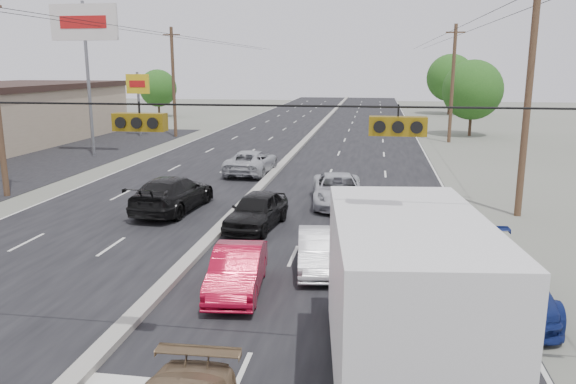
% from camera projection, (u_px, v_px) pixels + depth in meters
% --- Properties ---
extents(ground, '(200.00, 200.00, 0.00)m').
position_uv_depth(ground, '(90.00, 366.00, 12.48)').
color(ground, '#606356').
rests_on(ground, ground).
extents(road_surface, '(20.00, 160.00, 0.02)m').
position_uv_depth(road_surface, '(291.00, 157.00, 41.40)').
color(road_surface, black).
rests_on(road_surface, ground).
extents(center_median, '(0.50, 160.00, 0.20)m').
position_uv_depth(center_median, '(291.00, 155.00, 41.38)').
color(center_median, gray).
rests_on(center_median, ground).
extents(parking_lot, '(10.00, 42.00, 0.02)m').
position_uv_depth(parking_lot, '(40.00, 162.00, 39.13)').
color(parking_lot, black).
rests_on(parking_lot, ground).
extents(utility_pole_left_c, '(1.60, 0.30, 10.00)m').
position_uv_depth(utility_pole_left_c, '(173.00, 82.00, 51.79)').
color(utility_pole_left_c, '#422D1E').
rests_on(utility_pole_left_c, ground).
extents(utility_pole_right_b, '(1.60, 0.30, 10.00)m').
position_uv_depth(utility_pole_right_b, '(528.00, 100.00, 23.94)').
color(utility_pole_right_b, '#422D1E').
rests_on(utility_pole_right_b, ground).
extents(utility_pole_right_c, '(1.60, 0.30, 10.00)m').
position_uv_depth(utility_pole_right_c, '(452.00, 83.00, 48.04)').
color(utility_pole_right_c, '#422D1E').
rests_on(utility_pole_right_c, ground).
extents(traffic_signals, '(25.00, 0.30, 0.54)m').
position_uv_depth(traffic_signals, '(135.00, 120.00, 11.06)').
color(traffic_signals, black).
rests_on(traffic_signals, ground).
extents(pole_sign_billboard, '(5.00, 0.25, 11.00)m').
position_uv_depth(pole_sign_billboard, '(85.00, 32.00, 39.70)').
color(pole_sign_billboard, slate).
rests_on(pole_sign_billboard, ground).
extents(pole_sign_far, '(2.20, 0.25, 6.00)m').
position_uv_depth(pole_sign_far, '(138.00, 89.00, 52.47)').
color(pole_sign_far, slate).
rests_on(pole_sign_far, ground).
extents(tree_left_far, '(4.80, 4.80, 6.12)m').
position_uv_depth(tree_left_far, '(158.00, 88.00, 72.81)').
color(tree_left_far, '#382619').
rests_on(tree_left_far, ground).
extents(tree_right_mid, '(5.60, 5.60, 7.14)m').
position_uv_depth(tree_right_mid, '(473.00, 90.00, 52.65)').
color(tree_right_mid, '#382619').
rests_on(tree_right_mid, ground).
extents(tree_right_far, '(6.40, 6.40, 8.16)m').
position_uv_depth(tree_right_far, '(450.00, 78.00, 76.46)').
color(tree_right_far, '#382619').
rests_on(tree_right_far, ground).
extents(box_truck, '(3.48, 7.84, 3.85)m').
position_uv_depth(box_truck, '(401.00, 301.00, 11.12)').
color(box_truck, black).
rests_on(box_truck, ground).
extents(red_sedan, '(1.78, 4.14, 1.33)m').
position_uv_depth(red_sedan, '(237.00, 271.00, 16.45)').
color(red_sedan, '#A50A25').
rests_on(red_sedan, ground).
extents(queue_car_a, '(2.29, 4.51, 1.47)m').
position_uv_depth(queue_car_a, '(257.00, 211.00, 22.99)').
color(queue_car_a, black).
rests_on(queue_car_a, ground).
extents(queue_car_b, '(1.81, 3.98, 1.27)m').
position_uv_depth(queue_car_b, '(319.00, 251.00, 18.29)').
color(queue_car_b, silver).
rests_on(queue_car_b, ground).
extents(queue_car_c, '(2.99, 5.45, 1.45)m').
position_uv_depth(queue_car_c, '(338.00, 190.00, 26.82)').
color(queue_car_c, '#B1B3BA').
rests_on(queue_car_c, ground).
extents(queue_car_d, '(2.46, 5.53, 1.58)m').
position_uv_depth(queue_car_d, '(498.00, 278.00, 15.55)').
color(queue_car_d, navy).
rests_on(queue_car_d, ground).
extents(queue_car_e, '(1.91, 4.44, 1.49)m').
position_uv_depth(queue_car_e, '(404.00, 208.00, 23.34)').
color(queue_car_e, maroon).
rests_on(queue_car_e, ground).
extents(oncoming_near, '(2.71, 5.73, 1.61)m').
position_uv_depth(oncoming_near, '(173.00, 194.00, 25.67)').
color(oncoming_near, black).
rests_on(oncoming_near, ground).
extents(oncoming_far, '(2.66, 5.38, 1.47)m').
position_uv_depth(oncoming_far, '(251.00, 162.00, 34.58)').
color(oncoming_far, '#A7A9AF').
rests_on(oncoming_far, ground).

